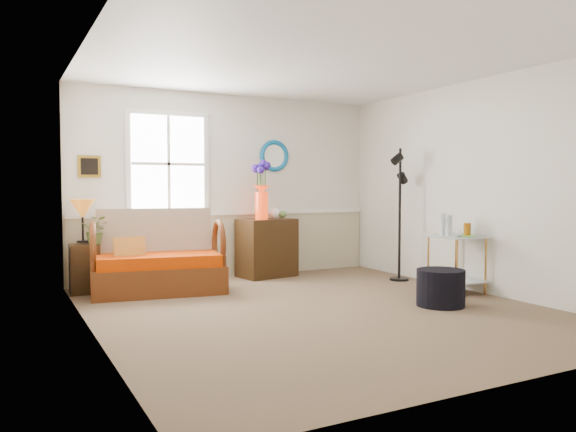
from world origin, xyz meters
name	(u,v)px	position (x,y,z in m)	size (l,w,h in m)	color
floor	(318,310)	(0.00, 0.00, 0.00)	(4.50, 5.00, 0.01)	brown
ceiling	(319,60)	(0.00, 0.00, 2.60)	(4.50, 5.00, 0.01)	white
walls	(318,186)	(0.00, 0.00, 1.30)	(4.51, 5.01, 2.60)	silver
wainscot	(231,245)	(0.00, 2.48, 0.45)	(4.46, 0.02, 0.90)	#BDB28E
chair_rail	(231,213)	(0.00, 2.47, 0.92)	(4.46, 0.04, 0.06)	white
window	(168,164)	(-0.90, 2.47, 1.60)	(1.14, 0.06, 1.44)	white
picture	(89,166)	(-1.92, 2.48, 1.55)	(0.28, 0.03, 0.28)	#BB8D2A
mirror	(274,156)	(0.70, 2.48, 1.75)	(0.47, 0.47, 0.07)	#1587B4
loveseat	(158,251)	(-1.24, 1.73, 0.51)	(1.56, 0.88, 1.02)	#682F13
throw_pillow	(129,252)	(-1.59, 1.73, 0.51)	(0.36, 0.09, 0.36)	#BF651B
lamp_stand	(84,269)	(-2.05, 2.10, 0.30)	(0.34, 0.34, 0.60)	#351D0A
table_lamp	(83,222)	(-2.06, 2.11, 0.87)	(0.30, 0.30, 0.54)	#C5691A
potted_plant	(96,233)	(-1.92, 2.07, 0.73)	(0.31, 0.34, 0.27)	#4F7336
cabinet	(267,248)	(0.45, 2.22, 0.42)	(0.78, 0.50, 0.83)	#351D0A
flower_vase	(262,191)	(0.35, 2.16, 1.24)	(0.24, 0.24, 0.81)	red
side_table	(457,264)	(1.95, 0.01, 0.35)	(0.56, 0.56, 0.71)	#BD863B
tabletop_items	(457,225)	(1.95, 0.01, 0.84)	(0.43, 0.43, 0.26)	silver
floor_lamp	(400,215)	(1.94, 1.09, 0.91)	(0.26, 0.26, 1.82)	black
ottoman	(441,288)	(1.27, -0.45, 0.20)	(0.52, 0.52, 0.40)	black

